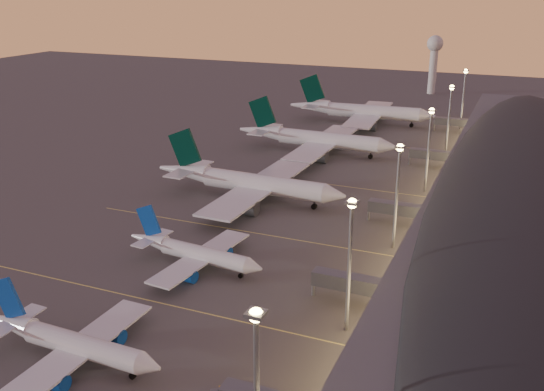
{
  "coord_description": "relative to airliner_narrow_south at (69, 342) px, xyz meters",
  "views": [
    {
      "loc": [
        61.28,
        -94.97,
        60.97
      ],
      "look_at": [
        2.0,
        45.0,
        7.0
      ],
      "focal_mm": 40.0,
      "sensor_mm": 36.0,
      "label": 1
    }
  ],
  "objects": [
    {
      "name": "ground",
      "position": [
        4.58,
        27.37,
        -3.4
      ],
      "size": [
        700.0,
        700.0,
        0.0
      ],
      "primitive_type": "plane",
      "color": "#484543"
    },
    {
      "name": "airliner_wide_far",
      "position": [
        -2.48,
        196.68,
        2.05
      ],
      "size": [
        66.15,
        60.29,
        21.17
      ],
      "rotation": [
        0.0,
        0.0,
        0.05
      ],
      "color": "silver",
      "rests_on": "ground"
    },
    {
      "name": "airliner_wide_mid",
      "position": [
        -5.35,
        141.8,
        1.73
      ],
      "size": [
        62.15,
        56.43,
        19.93
      ],
      "rotation": [
        0.0,
        0.0,
        -0.02
      ],
      "color": "silver",
      "rests_on": "ground"
    },
    {
      "name": "airliner_narrow_south",
      "position": [
        0.0,
        0.0,
        0.0
      ],
      "size": [
        36.76,
        32.74,
        13.17
      ],
      "rotation": [
        0.0,
        0.0,
        -0.02
      ],
      "color": "silver",
      "rests_on": "ground"
    },
    {
      "name": "baggage_tug_b",
      "position": [
        28.26,
        2.02,
        -2.89
      ],
      "size": [
        3.95,
        3.36,
        1.13
      ],
      "rotation": [
        0.0,
        0.0,
        0.6
      ],
      "color": "gold",
      "rests_on": "ground"
    },
    {
      "name": "terminal_building",
      "position": [
        66.41,
        99.84,
        5.38
      ],
      "size": [
        56.35,
        255.0,
        17.46
      ],
      "color": "#505055",
      "rests_on": "ground"
    },
    {
      "name": "radar_tower",
      "position": [
        14.58,
        287.37,
        18.47
      ],
      "size": [
        9.0,
        9.0,
        32.5
      ],
      "color": "silver",
      "rests_on": "ground"
    },
    {
      "name": "airliner_wide_near",
      "position": [
        -6.68,
        85.21,
        1.61
      ],
      "size": [
        60.76,
        55.23,
        19.47
      ],
      "rotation": [
        0.0,
        0.0,
        -0.03
      ],
      "color": "silver",
      "rests_on": "ground"
    },
    {
      "name": "light_masts",
      "position": [
        40.58,
        92.37,
        14.15
      ],
      "size": [
        2.2,
        217.2,
        25.9
      ],
      "color": "gray",
      "rests_on": "ground"
    },
    {
      "name": "airliner_narrow_north",
      "position": [
        1.25,
        39.71,
        -0.11
      ],
      "size": [
        35.67,
        32.01,
        12.73
      ],
      "rotation": [
        0.0,
        0.0,
        -0.1
      ],
      "color": "silver",
      "rests_on": "ground"
    },
    {
      "name": "lane_markings",
      "position": [
        4.58,
        67.37,
        -3.4
      ],
      "size": [
        90.0,
        180.36,
        0.0
      ],
      "color": "#D8C659",
      "rests_on": "ground"
    }
  ]
}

